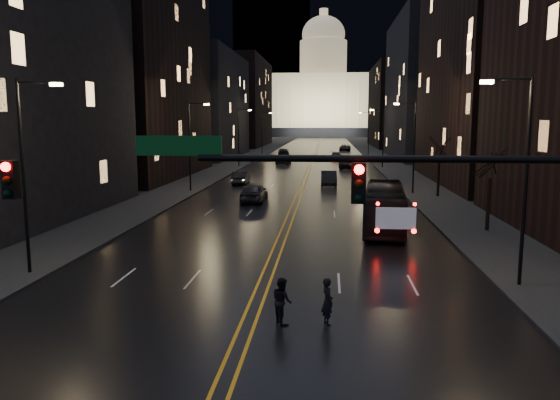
% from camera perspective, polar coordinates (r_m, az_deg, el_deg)
% --- Properties ---
extents(ground, '(900.00, 900.00, 0.00)m').
position_cam_1_polar(ground, '(15.48, -6.09, -19.17)').
color(ground, black).
rests_on(ground, ground).
extents(road, '(20.00, 320.00, 0.02)m').
position_cam_1_polar(road, '(143.66, 3.94, 5.44)').
color(road, black).
rests_on(road, ground).
extents(sidewalk_left, '(8.00, 320.00, 0.16)m').
position_cam_1_polar(sidewalk_left, '(144.61, -1.64, 5.50)').
color(sidewalk_left, black).
rests_on(sidewalk_left, ground).
extents(sidewalk_right, '(8.00, 320.00, 0.16)m').
position_cam_1_polar(sidewalk_right, '(144.08, 9.54, 5.38)').
color(sidewalk_right, black).
rests_on(sidewalk_right, ground).
extents(center_line, '(0.62, 320.00, 0.01)m').
position_cam_1_polar(center_line, '(143.66, 3.94, 5.44)').
color(center_line, orange).
rests_on(center_line, road).
extents(building_left_mid, '(12.00, 30.00, 28.00)m').
position_cam_1_polar(building_left_mid, '(71.85, -14.72, 13.52)').
color(building_left_mid, black).
rests_on(building_left_mid, ground).
extents(building_left_far, '(12.00, 34.00, 20.00)m').
position_cam_1_polar(building_left_far, '(108.14, -7.78, 9.74)').
color(building_left_far, black).
rests_on(building_left_far, ground).
extents(building_left_dist, '(12.00, 40.00, 24.00)m').
position_cam_1_polar(building_left_dist, '(155.36, -3.83, 10.07)').
color(building_left_dist, black).
rests_on(building_left_dist, ground).
extents(building_right_tall, '(12.00, 30.00, 38.00)m').
position_cam_1_polar(building_right_tall, '(67.10, 21.83, 17.92)').
color(building_right_tall, black).
rests_on(building_right_tall, ground).
extents(building_right_mid, '(12.00, 34.00, 26.00)m').
position_cam_1_polar(building_right_mid, '(107.19, 15.11, 11.16)').
color(building_right_mid, black).
rests_on(building_right_mid, ground).
extents(building_right_dist, '(12.00, 40.00, 22.00)m').
position_cam_1_polar(building_right_dist, '(154.59, 11.97, 9.55)').
color(building_right_dist, black).
rests_on(building_right_dist, ground).
extents(mountain_ridge, '(520.00, 60.00, 130.00)m').
position_cam_1_polar(mountain_ridge, '(399.44, 10.76, 16.49)').
color(mountain_ridge, black).
rests_on(mountain_ridge, ground).
extents(capitol, '(90.00, 50.00, 58.50)m').
position_cam_1_polar(capitol, '(263.67, 4.49, 10.45)').
color(capitol, black).
rests_on(capitol, ground).
extents(traffic_signal, '(17.29, 0.45, 7.00)m').
position_cam_1_polar(traffic_signal, '(13.97, 18.06, -0.44)').
color(traffic_signal, black).
rests_on(traffic_signal, ground).
extents(streetlamp_right_near, '(2.13, 0.25, 9.00)m').
position_cam_1_polar(streetlamp_right_near, '(24.90, 23.95, 2.88)').
color(streetlamp_right_near, black).
rests_on(streetlamp_right_near, ground).
extents(streetlamp_left_near, '(2.13, 0.25, 9.00)m').
position_cam_1_polar(streetlamp_left_near, '(27.17, -24.96, 3.21)').
color(streetlamp_left_near, black).
rests_on(streetlamp_left_near, ground).
extents(streetlamp_right_mid, '(2.13, 0.25, 9.00)m').
position_cam_1_polar(streetlamp_right_mid, '(54.11, 13.67, 5.90)').
color(streetlamp_right_mid, black).
rests_on(streetlamp_right_mid, ground).
extents(streetlamp_left_mid, '(2.13, 0.25, 9.00)m').
position_cam_1_polar(streetlamp_left_mid, '(55.19, -9.25, 6.07)').
color(streetlamp_left_mid, black).
rests_on(streetlamp_left_mid, ground).
extents(streetlamp_right_far, '(2.13, 0.25, 9.00)m').
position_cam_1_polar(streetlamp_right_far, '(83.88, 10.61, 6.76)').
color(streetlamp_right_far, black).
rests_on(streetlamp_right_far, ground).
extents(streetlamp_left_far, '(2.13, 0.25, 9.00)m').
position_cam_1_polar(streetlamp_left_far, '(84.58, -4.24, 6.89)').
color(streetlamp_left_far, black).
rests_on(streetlamp_left_far, ground).
extents(streetlamp_right_dist, '(2.13, 0.25, 9.00)m').
position_cam_1_polar(streetlamp_right_dist, '(113.77, 9.16, 7.16)').
color(streetlamp_right_dist, black).
rests_on(streetlamp_right_dist, ground).
extents(streetlamp_left_dist, '(2.13, 0.25, 9.00)m').
position_cam_1_polar(streetlamp_left_dist, '(114.29, -1.81, 7.27)').
color(streetlamp_left_dist, black).
rests_on(streetlamp_left_dist, ground).
extents(tree_right_mid, '(2.40, 2.40, 6.65)m').
position_cam_1_polar(tree_right_mid, '(37.01, 21.15, 3.71)').
color(tree_right_mid, black).
rests_on(tree_right_mid, ground).
extents(tree_right_far, '(2.40, 2.40, 6.65)m').
position_cam_1_polar(tree_right_far, '(52.54, 16.34, 5.13)').
color(tree_right_far, black).
rests_on(tree_right_far, ground).
extents(bus, '(3.47, 10.80, 2.96)m').
position_cam_1_polar(bus, '(36.60, 10.87, -0.73)').
color(bus, black).
rests_on(bus, ground).
extents(oncoming_car_a, '(2.13, 5.00, 1.69)m').
position_cam_1_polar(oncoming_car_a, '(48.22, -2.73, 0.80)').
color(oncoming_car_a, black).
rests_on(oncoming_car_a, ground).
extents(oncoming_car_b, '(1.68, 4.59, 1.50)m').
position_cam_1_polar(oncoming_car_b, '(61.55, -4.10, 2.33)').
color(oncoming_car_b, black).
rests_on(oncoming_car_b, ground).
extents(oncoming_car_c, '(2.44, 4.74, 1.28)m').
position_cam_1_polar(oncoming_car_c, '(89.82, 0.38, 4.15)').
color(oncoming_car_c, black).
rests_on(oncoming_car_c, ground).
extents(oncoming_car_d, '(2.78, 5.62, 1.57)m').
position_cam_1_polar(oncoming_car_d, '(110.68, 0.37, 5.01)').
color(oncoming_car_d, black).
rests_on(oncoming_car_d, ground).
extents(receding_car_a, '(1.81, 4.96, 1.62)m').
position_cam_1_polar(receding_car_a, '(60.59, 5.12, 2.28)').
color(receding_car_a, black).
rests_on(receding_car_a, ground).
extents(receding_car_b, '(2.26, 4.90, 1.63)m').
position_cam_1_polar(receding_car_b, '(81.82, 6.90, 3.81)').
color(receding_car_b, black).
rests_on(receding_car_b, ground).
extents(receding_car_c, '(2.23, 4.76, 1.34)m').
position_cam_1_polar(receding_car_c, '(101.33, 5.92, 4.60)').
color(receding_car_c, black).
rests_on(receding_car_c, ground).
extents(receding_car_d, '(2.94, 5.71, 1.54)m').
position_cam_1_polar(receding_car_d, '(130.37, 6.81, 5.44)').
color(receding_car_d, black).
rests_on(receding_car_d, ground).
extents(pedestrian_a, '(0.61, 0.73, 1.70)m').
position_cam_1_polar(pedestrian_a, '(19.50, 4.98, -10.52)').
color(pedestrian_a, black).
rests_on(pedestrian_a, ground).
extents(pedestrian_b, '(0.78, 0.92, 1.67)m').
position_cam_1_polar(pedestrian_b, '(19.57, 0.21, -10.46)').
color(pedestrian_b, black).
rests_on(pedestrian_b, ground).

